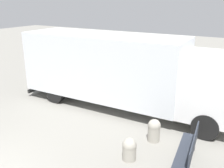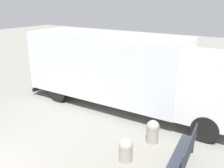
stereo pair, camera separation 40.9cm
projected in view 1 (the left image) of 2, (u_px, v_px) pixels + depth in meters
delivery_truck at (121, 69)px, 10.02m from camera, size 8.92×2.49×2.98m
park_bench at (189, 149)px, 6.57m from camera, size 0.60×1.86×0.96m
bollard_near_bench at (129, 149)px, 6.94m from camera, size 0.41×0.41×0.66m
bollard_far_bench at (154, 130)px, 7.86m from camera, size 0.41×0.41×0.74m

